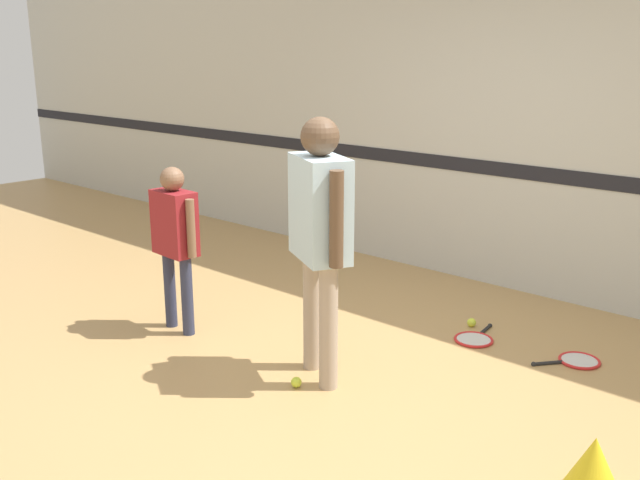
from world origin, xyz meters
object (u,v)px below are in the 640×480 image
training_cone (594,464)px  racket_spare_on_floor (475,339)px  tennis_ball_by_spare_racket (472,323)px  tennis_ball_near_instructor (296,382)px  person_instructor (320,222)px  person_student_left (175,231)px  racket_second_spare (577,361)px

training_cone → racket_spare_on_floor: bearing=137.4°
tennis_ball_by_spare_racket → training_cone: size_ratio=0.24×
racket_spare_on_floor → tennis_ball_near_instructor: size_ratio=7.35×
person_instructor → person_student_left: size_ratio=1.35×
racket_spare_on_floor → training_cone: (1.31, -1.21, 0.13)m
person_instructor → person_student_left: person_instructor is taller
racket_spare_on_floor → person_instructor: bearing=152.0°
racket_spare_on_floor → tennis_ball_by_spare_racket: size_ratio=7.35×
person_student_left → training_cone: person_student_left is taller
racket_second_spare → tennis_ball_by_spare_racket: bearing=-57.4°
tennis_ball_near_instructor → tennis_ball_by_spare_racket: bearing=79.0°
racket_spare_on_floor → tennis_ball_near_instructor: bearing=154.3°
tennis_ball_near_instructor → training_cone: (1.76, 0.17, 0.10)m
person_instructor → person_student_left: (-1.29, -0.11, -0.26)m
training_cone → tennis_ball_by_spare_racket: bearing=135.9°
person_student_left → racket_spare_on_floor: 2.27m
tennis_ball_by_spare_racket → racket_spare_on_floor: bearing=-54.9°
training_cone → tennis_ball_near_instructor: bearing=-174.6°
racket_second_spare → training_cone: 1.47m
tennis_ball_near_instructor → training_cone: 1.77m
racket_spare_on_floor → person_student_left: bearing=119.0°
tennis_ball_by_spare_racket → training_cone: 2.03m
person_student_left → tennis_ball_by_spare_racket: bearing=46.8°
tennis_ball_near_instructor → racket_spare_on_floor: bearing=71.8°
person_student_left → tennis_ball_by_spare_racket: (1.58, 1.48, -0.72)m
person_student_left → tennis_ball_near_instructor: 1.47m
tennis_ball_near_instructor → training_cone: bearing=5.4°
tennis_ball_near_instructor → training_cone: size_ratio=0.24×
person_student_left → racket_second_spare: person_student_left is taller
racket_spare_on_floor → training_cone: training_cone is taller
racket_second_spare → training_cone: bearing=63.0°
person_instructor → racket_spare_on_floor: (0.44, 1.17, -1.00)m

